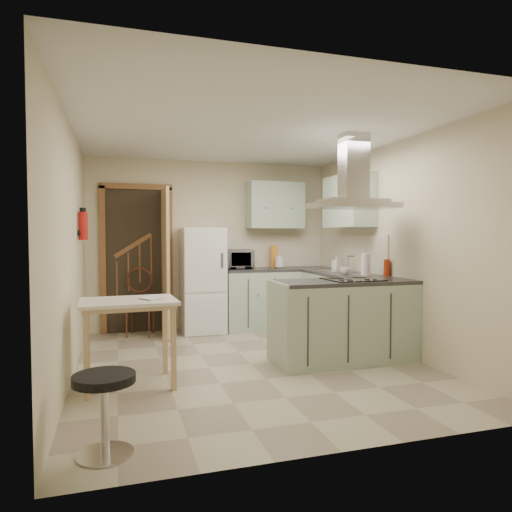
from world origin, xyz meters
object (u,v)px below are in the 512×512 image
object	(u,v)px
fridge	(202,280)
bentwood_chair	(140,305)
peninsula	(344,321)
drop_leaf_table	(129,343)
extractor_hood	(353,206)
microwave	(235,259)
stool	(105,414)

from	to	relation	value
fridge	bentwood_chair	world-z (taller)	fridge
fridge	bentwood_chair	bearing A→B (deg)	179.58
peninsula	drop_leaf_table	xyz separation A→B (m)	(-2.30, -0.17, -0.05)
peninsula	extractor_hood	size ratio (longest dim) A/B	1.72
fridge	drop_leaf_table	bearing A→B (deg)	-116.49
peninsula	extractor_hood	distance (m)	1.27
fridge	drop_leaf_table	world-z (taller)	fridge
extractor_hood	bentwood_chair	world-z (taller)	extractor_hood
bentwood_chair	microwave	distance (m)	1.50
peninsula	stool	xyz separation A→B (m)	(-2.48, -1.52, -0.19)
stool	fridge	bearing A→B (deg)	70.24
fridge	stool	bearing A→B (deg)	-109.76
bentwood_chair	stool	size ratio (longest dim) A/B	1.64
bentwood_chair	microwave	world-z (taller)	microwave
bentwood_chair	microwave	xyz separation A→B (m)	(1.37, 0.03, 0.61)
fridge	peninsula	xyz separation A→B (m)	(1.22, -1.98, -0.30)
bentwood_chair	stool	xyz separation A→B (m)	(-0.38, -3.50, -0.17)
fridge	stool	distance (m)	3.75
fridge	extractor_hood	distance (m)	2.57
drop_leaf_table	peninsula	bearing A→B (deg)	1.55
peninsula	extractor_hood	bearing A→B (deg)	0.00
fridge	microwave	xyz separation A→B (m)	(0.49, 0.04, 0.29)
extractor_hood	bentwood_chair	size ratio (longest dim) A/B	1.05
peninsula	drop_leaf_table	distance (m)	2.31
extractor_hood	drop_leaf_table	world-z (taller)	extractor_hood
peninsula	bentwood_chair	world-z (taller)	peninsula
microwave	drop_leaf_table	bearing A→B (deg)	-125.00
fridge	bentwood_chair	xyz separation A→B (m)	(-0.87, 0.01, -0.32)
stool	microwave	size ratio (longest dim) A/B	1.03
peninsula	microwave	size ratio (longest dim) A/B	3.05
stool	microwave	world-z (taller)	microwave
peninsula	stool	size ratio (longest dim) A/B	2.96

